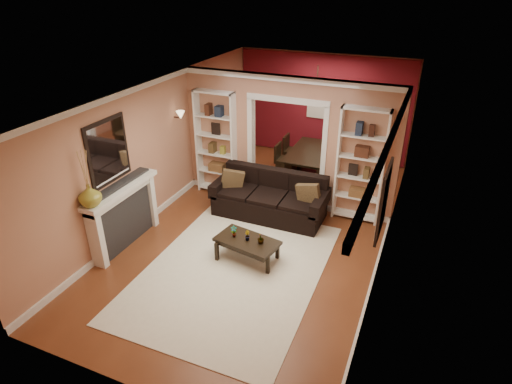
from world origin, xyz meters
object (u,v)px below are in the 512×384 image
at_px(bookshelf_left, 216,144).
at_px(bookshelf_right, 360,166).
at_px(dining_table, 312,163).
at_px(sofa, 269,196).
at_px(coffee_table, 247,250).
at_px(fireplace, 125,216).

relative_size(bookshelf_left, bookshelf_right, 1.00).
bearing_deg(bookshelf_left, dining_table, 44.08).
height_order(sofa, bookshelf_left, bookshelf_left).
distance_m(coffee_table, dining_table, 3.79).
xyz_separation_m(sofa, bookshelf_right, (1.63, 0.58, 0.70)).
bearing_deg(bookshelf_right, fireplace, -145.20).
distance_m(bookshelf_left, dining_table, 2.52).
bearing_deg(fireplace, bookshelf_right, 34.80).
height_order(bookshelf_left, bookshelf_right, same).
relative_size(coffee_table, fireplace, 0.63).
bearing_deg(sofa, coffee_table, -82.66).
relative_size(sofa, fireplace, 1.35).
height_order(coffee_table, bookshelf_left, bookshelf_left).
distance_m(bookshelf_left, fireplace, 2.65).
relative_size(sofa, bookshelf_left, 1.00).
height_order(sofa, bookshelf_right, bookshelf_right).
relative_size(fireplace, dining_table, 0.95).
bearing_deg(bookshelf_right, dining_table, 130.12).
xyz_separation_m(sofa, dining_table, (0.24, 2.23, -0.13)).
height_order(coffee_table, fireplace, fireplace).
relative_size(sofa, coffee_table, 2.15).
relative_size(coffee_table, bookshelf_right, 0.46).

